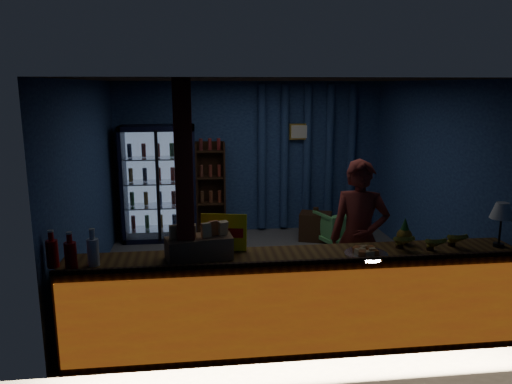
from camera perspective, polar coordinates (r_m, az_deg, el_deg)
The scene contains 19 objects.
ground at distance 6.91m, azimuth 1.38°, elevation -9.41°, with size 4.60×4.60×0.00m, color #515154.
room_walls at distance 6.50m, azimuth 1.45°, elevation 3.57°, with size 4.60×4.60×4.60m.
counter at distance 4.99m, azimuth 4.67°, elevation -12.29°, with size 4.40×0.57×0.99m.
support_post at distance 4.62m, azimuth -8.05°, elevation -3.49°, with size 0.16×0.16×2.60m, color maroon.
beverage_cooler at distance 8.45m, azimuth -10.97°, elevation 0.97°, with size 1.20×0.62×1.90m.
bottle_shelf at distance 8.59m, azimuth -5.22°, elevation 0.39°, with size 0.50×0.28×1.60m.
curtain_folds at distance 8.80m, azimuth 5.86°, elevation 3.99°, with size 1.74×0.14×2.50m.
framed_picture at distance 8.68m, azimuth 5.01°, elevation 6.89°, with size 0.36×0.04×0.28m.
shopkeeper at distance 5.64m, azimuth 11.68°, elevation -5.24°, with size 0.64×0.42×1.75m, color maroon.
green_chair at distance 8.28m, azimuth 9.15°, elevation -3.93°, with size 0.57×0.59×0.53m, color #5AB45E.
side_table at distance 8.38m, azimuth 6.81°, elevation -3.90°, with size 0.61×0.52×0.56m.
yellow_sign at distance 4.89m, azimuth -3.71°, elevation -4.62°, with size 0.46×0.17×0.36m.
soda_bottles at distance 4.73m, azimuth -20.28°, elevation -6.49°, with size 0.46×0.19×0.34m.
snack_box_left at distance 4.67m, azimuth -8.26°, elevation -6.31°, with size 0.37×0.33×0.33m.
snack_box_centre at distance 4.72m, azimuth -4.76°, elevation -5.99°, with size 0.35×0.30×0.34m.
pastry_tray at distance 4.89m, azimuth 12.46°, elevation -6.82°, with size 0.41×0.41×0.07m.
banana_bunches at distance 5.21m, azimuth 19.21°, elevation -5.30°, with size 0.79×0.30×0.17m.
table_lamp at distance 5.50m, azimuth 26.29°, elevation -2.11°, with size 0.23×0.23×0.45m.
pineapple at distance 5.28m, azimuth 16.60°, elevation -4.58°, with size 0.16×0.16×0.27m.
Camera 1 is at (-0.95, -6.35, 2.54)m, focal length 35.00 mm.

